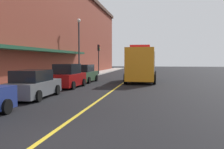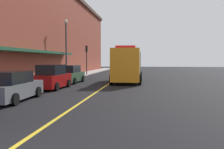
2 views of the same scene
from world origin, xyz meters
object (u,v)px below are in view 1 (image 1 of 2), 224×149
at_px(parking_meter_1, 62,73).
at_px(street_lamp_left, 79,42).
at_px(utility_truck, 142,65).
at_px(traffic_light_near, 99,53).
at_px(parked_car_2, 68,77).
at_px(parked_car_3, 84,74).
at_px(parked_car_1, 34,85).

distance_m(parking_meter_1, street_lamp_left, 8.24).
height_order(utility_truck, traffic_light_near, traffic_light_near).
xyz_separation_m(parking_meter_1, traffic_light_near, (0.06, 15.39, 2.10)).
bearing_deg(street_lamp_left, utility_truck, -24.18).
relative_size(utility_truck, street_lamp_left, 1.13).
distance_m(street_lamp_left, traffic_light_near, 8.00).
bearing_deg(traffic_light_near, parked_car_2, -85.50).
xyz_separation_m(utility_truck, traffic_light_near, (-6.95, 11.30, 1.44)).
bearing_deg(parked_car_3, parking_meter_1, 153.81).
bearing_deg(street_lamp_left, traffic_light_near, 85.20).
bearing_deg(parked_car_2, traffic_light_near, 6.24).
bearing_deg(parking_meter_1, utility_truck, 30.28).
bearing_deg(utility_truck, street_lamp_left, -114.08).
relative_size(parked_car_1, parked_car_3, 1.04).
distance_m(parked_car_1, parked_car_2, 5.87).
distance_m(parked_car_3, street_lamp_left, 6.41).
xyz_separation_m(parked_car_3, traffic_light_near, (-1.28, 12.83, 2.33)).
bearing_deg(parked_car_1, traffic_light_near, 1.51).
bearing_deg(parking_meter_1, parked_car_3, 62.28).
distance_m(parking_meter_1, traffic_light_near, 15.53).
bearing_deg(parked_car_3, parked_car_1, -178.31).
relative_size(parked_car_1, utility_truck, 0.61).
xyz_separation_m(parked_car_2, parked_car_3, (-0.14, 5.17, -0.06)).
relative_size(parked_car_3, street_lamp_left, 0.67).
height_order(parked_car_3, traffic_light_near, traffic_light_near).
height_order(parked_car_1, traffic_light_near, traffic_light_near).
bearing_deg(street_lamp_left, parking_meter_1, -85.43).
bearing_deg(parked_car_2, parked_car_1, -179.29).
height_order(parked_car_3, utility_truck, utility_truck).
bearing_deg(utility_truck, parked_car_3, -74.73).
bearing_deg(utility_truck, parking_meter_1, -59.62).
height_order(parked_car_2, utility_truck, utility_truck).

